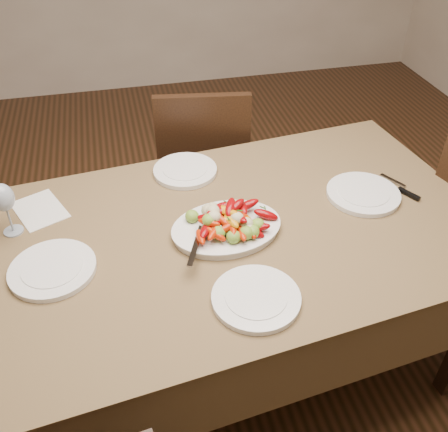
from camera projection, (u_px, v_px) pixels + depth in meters
name	position (u px, v px, depth m)	size (l,w,h in m)	color
floor	(222.00, 366.00, 2.16)	(6.00, 6.00, 0.00)	#382111
dining_table	(224.00, 305.00, 1.94)	(1.84, 1.04, 0.76)	brown
chair_far	(203.00, 166.00, 2.54)	(0.42, 0.42, 0.95)	black
serving_platter	(226.00, 229.00, 1.68)	(0.36, 0.27, 0.02)	white
roasted_vegetables	(227.00, 216.00, 1.65)	(0.30, 0.20, 0.09)	#760406
serving_spoon	(212.00, 232.00, 1.62)	(0.28, 0.06, 0.03)	#9EA0A8
plate_left	(53.00, 269.00, 1.54)	(0.27, 0.27, 0.02)	white
plate_right	(363.00, 194.00, 1.85)	(0.27, 0.27, 0.02)	white
plate_far	(185.00, 171.00, 1.97)	(0.25, 0.25, 0.02)	white
plate_near	(256.00, 298.00, 1.45)	(0.26, 0.26, 0.02)	white
wine_glass	(6.00, 208.00, 1.63)	(0.08, 0.08, 0.20)	#8C99A5
menu_card	(40.00, 210.00, 1.79)	(0.15, 0.21, 0.00)	silver
table_knife	(401.00, 188.00, 1.88)	(0.02, 0.20, 0.01)	#9EA0A8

